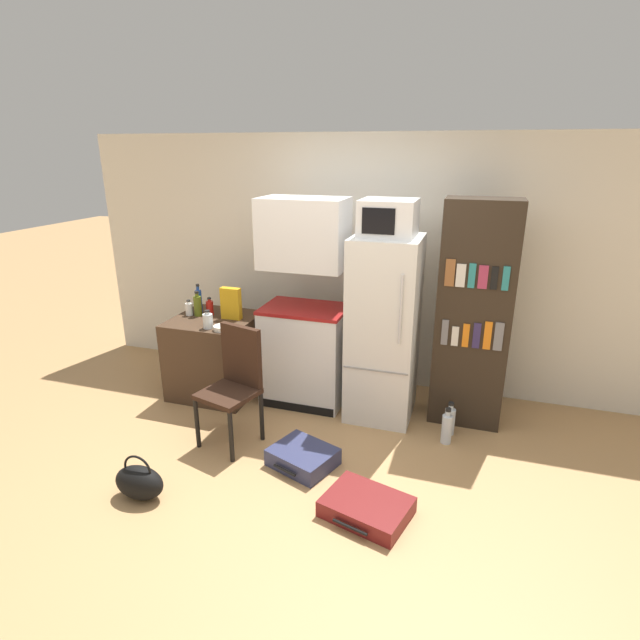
% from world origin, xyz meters
% --- Properties ---
extents(ground_plane, '(24.00, 24.00, 0.00)m').
position_xyz_m(ground_plane, '(0.00, 0.00, 0.00)').
color(ground_plane, tan).
extents(wall_back, '(6.40, 0.10, 2.43)m').
position_xyz_m(wall_back, '(0.20, 2.00, 1.22)').
color(wall_back, silver).
rests_on(wall_back, ground_plane).
extents(side_table, '(0.76, 0.75, 0.76)m').
position_xyz_m(side_table, '(-1.33, 1.23, 0.38)').
color(side_table, '#422D1E').
rests_on(side_table, ground_plane).
extents(kitchen_hutch, '(0.76, 0.54, 1.90)m').
position_xyz_m(kitchen_hutch, '(-0.45, 1.33, 0.87)').
color(kitchen_hutch, white).
rests_on(kitchen_hutch, ground_plane).
extents(refrigerator, '(0.57, 0.63, 1.61)m').
position_xyz_m(refrigerator, '(0.29, 1.30, 0.81)').
color(refrigerator, silver).
rests_on(refrigerator, ground_plane).
extents(microwave, '(0.44, 0.43, 0.29)m').
position_xyz_m(microwave, '(0.29, 1.30, 1.76)').
color(microwave, silver).
rests_on(microwave, refrigerator).
extents(bookshelf, '(0.60, 0.36, 1.93)m').
position_xyz_m(bookshelf, '(1.02, 1.42, 0.96)').
color(bookshelf, '#2D2319').
rests_on(bookshelf, ground_plane).
extents(bottle_ketchup_red, '(0.07, 0.07, 0.18)m').
position_xyz_m(bottle_ketchup_red, '(-1.41, 1.30, 0.84)').
color(bottle_ketchup_red, '#AD1914').
rests_on(bottle_ketchup_red, side_table).
extents(bottle_blue_soda, '(0.06, 0.06, 0.29)m').
position_xyz_m(bottle_blue_soda, '(-1.54, 1.34, 0.89)').
color(bottle_blue_soda, '#1E47A3').
rests_on(bottle_blue_soda, side_table).
extents(bottle_milk_white, '(0.07, 0.07, 0.15)m').
position_xyz_m(bottle_milk_white, '(-1.59, 1.24, 0.83)').
color(bottle_milk_white, white).
rests_on(bottle_milk_white, side_table).
extents(bottle_olive_oil, '(0.08, 0.08, 0.24)m').
position_xyz_m(bottle_olive_oil, '(-1.51, 1.26, 0.86)').
color(bottle_olive_oil, '#566619').
rests_on(bottle_olive_oil, side_table).
extents(bottle_clear_short, '(0.09, 0.09, 0.17)m').
position_xyz_m(bottle_clear_short, '(-1.23, 0.97, 0.83)').
color(bottle_clear_short, silver).
rests_on(bottle_clear_short, side_table).
extents(bowl, '(0.15, 0.15, 0.04)m').
position_xyz_m(bowl, '(-1.09, 0.96, 0.78)').
color(bowl, silver).
rests_on(bowl, side_table).
extents(cereal_box, '(0.19, 0.07, 0.30)m').
position_xyz_m(cereal_box, '(-1.16, 1.27, 0.91)').
color(cereal_box, gold).
rests_on(cereal_box, side_table).
extents(chair, '(0.49, 0.49, 0.97)m').
position_xyz_m(chair, '(-0.75, 0.51, 0.56)').
color(chair, black).
rests_on(chair, ground_plane).
extents(suitcase_large_flat, '(0.56, 0.51, 0.13)m').
position_xyz_m(suitcase_large_flat, '(-0.11, 0.32, 0.07)').
color(suitcase_large_flat, navy).
rests_on(suitcase_large_flat, ground_plane).
extents(suitcase_small_flat, '(0.63, 0.53, 0.12)m').
position_xyz_m(suitcase_small_flat, '(0.47, -0.06, 0.06)').
color(suitcase_small_flat, maroon).
rests_on(suitcase_small_flat, ground_plane).
extents(handbag, '(0.36, 0.20, 0.33)m').
position_xyz_m(handbag, '(-1.05, -0.38, 0.12)').
color(handbag, black).
rests_on(handbag, ground_plane).
extents(water_bottle_front, '(0.09, 0.09, 0.32)m').
position_xyz_m(water_bottle_front, '(0.90, 0.97, 0.13)').
color(water_bottle_front, silver).
rests_on(water_bottle_front, ground_plane).
extents(water_bottle_middle, '(0.09, 0.09, 0.29)m').
position_xyz_m(water_bottle_middle, '(0.92, 1.12, 0.12)').
color(water_bottle_middle, silver).
rests_on(water_bottle_middle, ground_plane).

